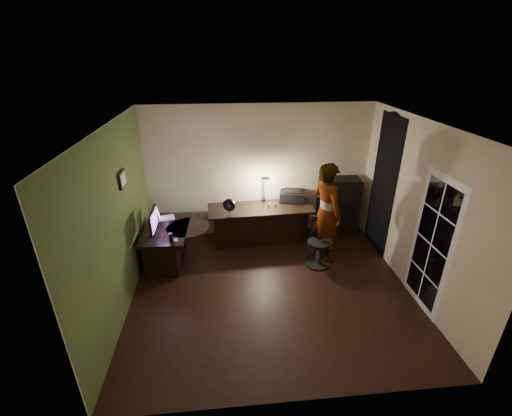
{
  "coord_description": "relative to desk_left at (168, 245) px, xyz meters",
  "views": [
    {
      "loc": [
        -0.7,
        -4.51,
        3.62
      ],
      "look_at": [
        -0.15,
        1.05,
        1.0
      ],
      "focal_mm": 24.0,
      "sensor_mm": 36.0,
      "label": 1
    }
  ],
  "objects": [
    {
      "name": "wall_front",
      "position": [
        1.77,
        -2.97,
        0.99
      ],
      "size": [
        4.5,
        0.01,
        2.7
      ],
      "primitive_type": "cube",
      "color": "beige",
      "rests_on": "floor"
    },
    {
      "name": "monitor",
      "position": [
        -0.15,
        -0.29,
        0.53
      ],
      "size": [
        0.11,
        0.55,
        0.36
      ],
      "primitive_type": "cube",
      "rotation": [
        0.0,
        0.0,
        -0.0
      ],
      "color": "black",
      "rests_on": "desk_left"
    },
    {
      "name": "floor",
      "position": [
        1.77,
        -0.96,
        -0.37
      ],
      "size": [
        4.5,
        4.0,
        0.01
      ],
      "primitive_type": "cube",
      "color": "black",
      "rests_on": "ground"
    },
    {
      "name": "green_wall_overlay",
      "position": [
        -0.47,
        -0.96,
        0.99
      ],
      "size": [
        0.0,
        4.0,
        2.7
      ],
      "primitive_type": "cube",
      "color": "#465B2A",
      "rests_on": "floor"
    },
    {
      "name": "wall_left",
      "position": [
        -0.49,
        -0.96,
        0.99
      ],
      "size": [
        0.01,
        4.0,
        2.7
      ],
      "primitive_type": "cube",
      "color": "beige",
      "rests_on": "floor"
    },
    {
      "name": "cabinet",
      "position": [
        3.41,
        0.82,
        0.25
      ],
      "size": [
        0.84,
        0.46,
        1.23
      ],
      "primitive_type": "cube",
      "rotation": [
        0.0,
        0.0,
        -0.06
      ],
      "color": "black",
      "rests_on": "floor"
    },
    {
      "name": "ceiling",
      "position": [
        1.77,
        -0.96,
        2.34
      ],
      "size": [
        4.5,
        4.0,
        0.01
      ],
      "primitive_type": "cube",
      "color": "silver",
      "rests_on": "floor"
    },
    {
      "name": "speaker",
      "position": [
        0.15,
        -0.49,
        0.43
      ],
      "size": [
        0.08,
        0.08,
        0.17
      ],
      "primitive_type": "cylinder",
      "rotation": [
        0.0,
        0.0,
        -0.32
      ],
      "color": "black",
      "rests_on": "desk_left"
    },
    {
      "name": "desk_right",
      "position": [
        1.76,
        0.58,
        0.03
      ],
      "size": [
        2.1,
        0.82,
        0.77
      ],
      "primitive_type": "cube",
      "rotation": [
        0.0,
        0.0,
        0.05
      ],
      "color": "black",
      "rests_on": "floor"
    },
    {
      "name": "person",
      "position": [
        2.87,
        -0.11,
        0.58
      ],
      "size": [
        0.67,
        0.79,
        1.87
      ],
      "primitive_type": "imported",
      "rotation": [
        0.0,
        0.0,
        1.96
      ],
      "color": "#D8A88C",
      "rests_on": "floor"
    },
    {
      "name": "desk_fan",
      "position": [
        1.14,
        0.21,
        0.61
      ],
      "size": [
        0.27,
        0.21,
        0.36
      ],
      "primitive_type": "cube",
      "rotation": [
        0.0,
        0.0,
        -0.43
      ],
      "color": "black",
      "rests_on": "desk_right"
    },
    {
      "name": "office_chair",
      "position": [
        2.72,
        -0.31,
        0.08
      ],
      "size": [
        0.63,
        0.63,
        0.87
      ],
      "primitive_type": "cube",
      "rotation": [
        0.0,
        0.0,
        -0.36
      ],
      "color": "black",
      "rests_on": "floor"
    },
    {
      "name": "phone",
      "position": [
        0.62,
        0.04,
        0.35
      ],
      "size": [
        0.09,
        0.13,
        0.01
      ],
      "primitive_type": "cube",
      "rotation": [
        0.0,
        0.0,
        -0.25
      ],
      "color": "black",
      "rests_on": "desk_left"
    },
    {
      "name": "wall_right",
      "position": [
        4.02,
        -0.96,
        0.99
      ],
      "size": [
        0.01,
        4.0,
        2.7
      ],
      "primitive_type": "cube",
      "color": "beige",
      "rests_on": "floor"
    },
    {
      "name": "desk_lamp",
      "position": [
        1.85,
        0.87,
        0.73
      ],
      "size": [
        0.18,
        0.3,
        0.61
      ],
      "primitive_type": "cube",
      "rotation": [
        0.0,
        0.0,
        0.12
      ],
      "color": "black",
      "rests_on": "desk_right"
    },
    {
      "name": "desk_left",
      "position": [
        0.0,
        0.0,
        0.0
      ],
      "size": [
        0.82,
        1.28,
        0.72
      ],
      "primitive_type": "cube",
      "rotation": [
        0.0,
        0.0,
        -0.04
      ],
      "color": "black",
      "rests_on": "floor"
    },
    {
      "name": "wall_back",
      "position": [
        1.77,
        1.04,
        0.99
      ],
      "size": [
        4.5,
        0.01,
        2.7
      ],
      "primitive_type": "cube",
      "color": "beige",
      "rests_on": "floor"
    },
    {
      "name": "french_door",
      "position": [
        4.0,
        -1.51,
        0.69
      ],
      "size": [
        0.02,
        0.92,
        2.1
      ],
      "primitive_type": "cube",
      "color": "white",
      "rests_on": "floor"
    },
    {
      "name": "arched_doorway",
      "position": [
        4.01,
        0.19,
        0.94
      ],
      "size": [
        0.01,
        0.9,
        2.6
      ],
      "primitive_type": "cube",
      "color": "black",
      "rests_on": "floor"
    },
    {
      "name": "mouse",
      "position": [
        0.22,
        -0.46,
        0.36
      ],
      "size": [
        0.09,
        0.11,
        0.04
      ],
      "primitive_type": "ellipsoid",
      "rotation": [
        0.0,
        0.0,
        0.28
      ],
      "color": "silver",
      "rests_on": "desk_left"
    },
    {
      "name": "framed_picture",
      "position": [
        -0.45,
        -0.51,
        1.49
      ],
      "size": [
        0.04,
        0.3,
        0.25
      ],
      "primitive_type": "cube",
      "color": "black",
      "rests_on": "wall_left"
    },
    {
      "name": "headphones",
      "position": [
        1.99,
        0.58,
        0.47
      ],
      "size": [
        0.18,
        0.1,
        0.08
      ],
      "primitive_type": "cube",
      "rotation": [
        0.0,
        0.0,
        -0.21
      ],
      "color": "navy",
      "rests_on": "desk_right"
    },
    {
      "name": "printer",
      "position": [
        2.44,
        0.84,
        0.54
      ],
      "size": [
        0.58,
        0.5,
        0.22
      ],
      "primitive_type": "cube",
      "rotation": [
        0.0,
        0.0,
        -0.24
      ],
      "color": "black",
      "rests_on": "desk_right"
    },
    {
      "name": "pen",
      "position": [
        0.64,
        -0.52,
        0.35
      ],
      "size": [
        0.1,
        0.11,
        0.01
      ],
      "primitive_type": "cube",
      "rotation": [
        0.0,
        0.0,
        0.77
      ],
      "color": "black",
      "rests_on": "desk_left"
    },
    {
      "name": "notepad",
      "position": [
        0.03,
        -0.3,
        0.35
      ],
      "size": [
        0.18,
        0.22,
        0.01
      ],
      "primitive_type": "cube",
      "rotation": [
        0.0,
        0.0,
        0.24
      ],
      "color": "silver",
      "rests_on": "desk_left"
    },
    {
      "name": "laptop",
      "position": [
        -0.02,
        0.24,
        0.54
      ],
      "size": [
        0.36,
        0.35,
        0.21
      ],
      "primitive_type": "cube",
      "rotation": [
        0.0,
        0.0,
        0.24
      ],
      "color": "silver",
      "rests_on": "laptop_stand"
    },
    {
      "name": "laptop_stand",
      "position": [
        -0.02,
        0.24,
        0.39
      ],
      "size": [
        0.22,
        0.19,
        0.09
      ],
      "primitive_type": "cube",
      "rotation": [
        0.0,
        0.0,
        -0.02
      ],
      "color": "silver",
      "rests_on": "desk_left"
    }
  ]
}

